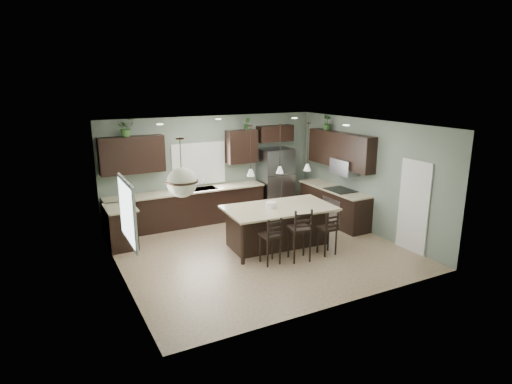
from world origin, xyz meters
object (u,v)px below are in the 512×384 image
Objects in this scene: refrigerator at (275,181)px; bar_stool_right at (327,233)px; bar_stool_left at (270,240)px; bar_stool_center at (299,234)px; kitchen_island at (279,226)px; plant_back_left at (126,128)px; serving_dish at (271,205)px.

refrigerator is 3.33m from bar_stool_right.
bar_stool_center is (0.63, -0.13, 0.07)m from bar_stool_left.
bar_stool_right is at bearing -49.96° from kitchen_island.
serving_dish is at bearing -43.79° from plant_back_left.
bar_stool_right is at bearing -46.71° from serving_dish.
refrigerator is at bearing 65.64° from kitchen_island.
bar_stool_right is (-0.57, -3.25, -0.44)m from refrigerator.
bar_stool_left reaches higher than kitchen_island.
plant_back_left reaches higher than bar_stool_left.
serving_dish is 1.02m from bar_stool_center.
serving_dish reaches higher than bar_stool_left.
refrigerator is 1.81× the size of bar_stool_left.
serving_dish reaches higher than bar_stool_right.
refrigerator reaches higher than bar_stool_center.
kitchen_island is at bearing 47.21° from bar_stool_left.
bar_stool_center is 4.81m from plant_back_left.
serving_dish is 0.25× the size of bar_stool_right.
bar_stool_left is (-1.92, -3.12, -0.41)m from refrigerator.
bar_stool_center is 0.72m from bar_stool_right.
bar_stool_center is at bearing -80.12° from serving_dish.
refrigerator is 4.27× the size of plant_back_left.
refrigerator is at bearing 56.44° from bar_stool_left.
bar_stool_right is (1.35, -0.14, -0.02)m from bar_stool_left.
plant_back_left is at bearing 140.18° from bar_stool_center.
kitchen_island is 2.40× the size of bar_stool_left.
bar_stool_right is (0.67, -0.91, 0.03)m from kitchen_island.
serving_dish is (-1.44, -2.33, 0.07)m from refrigerator.
refrigerator is 3.68m from bar_stool_left.
plant_back_left reaches higher than bar_stool_right.
bar_stool_left is 4.42m from plant_back_left.
kitchen_island is 2.51× the size of bar_stool_right.
kitchen_island is 0.91m from bar_stool_center.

